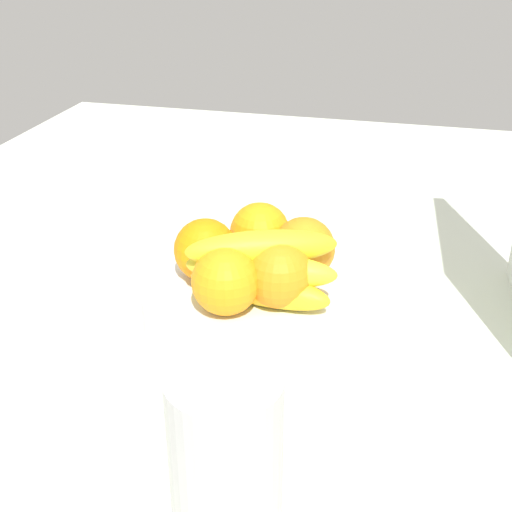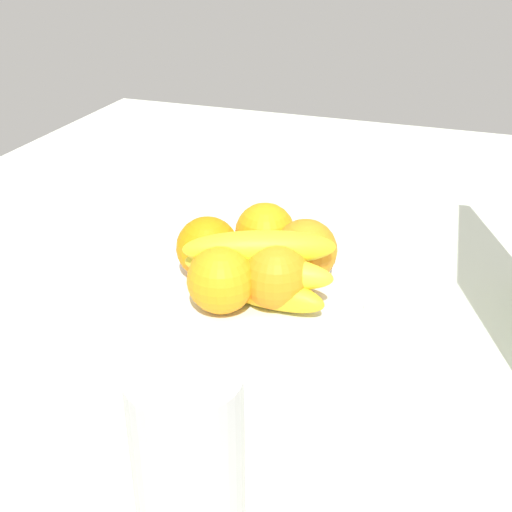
{
  "view_description": "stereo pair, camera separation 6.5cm",
  "coord_description": "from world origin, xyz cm",
  "px_view_note": "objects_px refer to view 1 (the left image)",
  "views": [
    {
      "loc": [
        69.18,
        17.25,
        45.18
      ],
      "look_at": [
        2.22,
        0.38,
        9.5
      ],
      "focal_mm": 47.3,
      "sensor_mm": 36.0,
      "label": 1
    },
    {
      "loc": [
        67.3,
        23.47,
        45.18
      ],
      "look_at": [
        2.22,
        0.38,
        9.5
      ],
      "focal_mm": 47.3,
      "sensor_mm": 36.0,
      "label": 2
    }
  ],
  "objects_px": {
    "banana_bunch": "(260,268)",
    "orange_back_right": "(304,248)",
    "fruit_bowl": "(256,306)",
    "orange_front_left": "(260,232)",
    "orange_front_right": "(205,250)",
    "thermos_tumbler": "(226,462)",
    "orange_back_left": "(279,275)",
    "orange_center": "(226,281)",
    "jar_lid": "(217,225)"
  },
  "relations": [
    {
      "from": "orange_center",
      "to": "banana_bunch",
      "type": "height_order",
      "value": "banana_bunch"
    },
    {
      "from": "fruit_bowl",
      "to": "thermos_tumbler",
      "type": "distance_m",
      "value": 0.31
    },
    {
      "from": "jar_lid",
      "to": "fruit_bowl",
      "type": "bearing_deg",
      "value": 26.82
    },
    {
      "from": "orange_front_right",
      "to": "thermos_tumbler",
      "type": "bearing_deg",
      "value": 20.55
    },
    {
      "from": "fruit_bowl",
      "to": "jar_lid",
      "type": "height_order",
      "value": "fruit_bowl"
    },
    {
      "from": "orange_back_left",
      "to": "orange_center",
      "type": "bearing_deg",
      "value": -61.63
    },
    {
      "from": "orange_back_left",
      "to": "jar_lid",
      "type": "xyz_separation_m",
      "value": [
        -0.28,
        -0.16,
        -0.08
      ]
    },
    {
      "from": "banana_bunch",
      "to": "orange_back_right",
      "type": "bearing_deg",
      "value": 152.27
    },
    {
      "from": "fruit_bowl",
      "to": "orange_front_left",
      "type": "distance_m",
      "value": 0.09
    },
    {
      "from": "fruit_bowl",
      "to": "thermos_tumbler",
      "type": "bearing_deg",
      "value": 9.89
    },
    {
      "from": "orange_center",
      "to": "fruit_bowl",
      "type": "bearing_deg",
      "value": 163.26
    },
    {
      "from": "orange_center",
      "to": "thermos_tumbler",
      "type": "bearing_deg",
      "value": 16.42
    },
    {
      "from": "fruit_bowl",
      "to": "orange_back_left",
      "type": "xyz_separation_m",
      "value": [
        0.03,
        0.03,
        0.07
      ]
    },
    {
      "from": "orange_back_right",
      "to": "orange_front_left",
      "type": "bearing_deg",
      "value": -116.53
    },
    {
      "from": "fruit_bowl",
      "to": "orange_front_right",
      "type": "distance_m",
      "value": 0.09
    },
    {
      "from": "orange_front_left",
      "to": "thermos_tumbler",
      "type": "bearing_deg",
      "value": 9.94
    },
    {
      "from": "banana_bunch",
      "to": "thermos_tumbler",
      "type": "bearing_deg",
      "value": 8.44
    },
    {
      "from": "banana_bunch",
      "to": "thermos_tumbler",
      "type": "height_order",
      "value": "thermos_tumbler"
    },
    {
      "from": "orange_front_left",
      "to": "orange_center",
      "type": "bearing_deg",
      "value": -2.8
    },
    {
      "from": "fruit_bowl",
      "to": "banana_bunch",
      "type": "height_order",
      "value": "banana_bunch"
    },
    {
      "from": "fruit_bowl",
      "to": "orange_back_left",
      "type": "height_order",
      "value": "orange_back_left"
    },
    {
      "from": "orange_front_left",
      "to": "orange_back_right",
      "type": "bearing_deg",
      "value": 63.47
    },
    {
      "from": "orange_front_left",
      "to": "orange_center",
      "type": "xyz_separation_m",
      "value": [
        0.13,
        -0.01,
        0.0
      ]
    },
    {
      "from": "orange_center",
      "to": "thermos_tumbler",
      "type": "distance_m",
      "value": 0.25
    },
    {
      "from": "orange_front_right",
      "to": "orange_back_right",
      "type": "xyz_separation_m",
      "value": [
        -0.03,
        0.11,
        0.0
      ]
    },
    {
      "from": "orange_center",
      "to": "jar_lid",
      "type": "height_order",
      "value": "orange_center"
    },
    {
      "from": "orange_front_right",
      "to": "orange_back_right",
      "type": "distance_m",
      "value": 0.12
    },
    {
      "from": "orange_front_left",
      "to": "orange_back_left",
      "type": "xyz_separation_m",
      "value": [
        0.1,
        0.05,
        0.0
      ]
    },
    {
      "from": "orange_front_left",
      "to": "orange_front_right",
      "type": "relative_size",
      "value": 1.0
    },
    {
      "from": "thermos_tumbler",
      "to": "banana_bunch",
      "type": "bearing_deg",
      "value": -171.56
    },
    {
      "from": "orange_front_right",
      "to": "orange_back_left",
      "type": "height_order",
      "value": "same"
    },
    {
      "from": "orange_back_left",
      "to": "jar_lid",
      "type": "height_order",
      "value": "orange_back_left"
    },
    {
      "from": "orange_back_right",
      "to": "thermos_tumbler",
      "type": "height_order",
      "value": "thermos_tumbler"
    },
    {
      "from": "banana_bunch",
      "to": "jar_lid",
      "type": "distance_m",
      "value": 0.33
    },
    {
      "from": "jar_lid",
      "to": "banana_bunch",
      "type": "bearing_deg",
      "value": 26.26
    },
    {
      "from": "fruit_bowl",
      "to": "orange_front_left",
      "type": "relative_size",
      "value": 3.5
    },
    {
      "from": "orange_front_left",
      "to": "orange_front_right",
      "type": "distance_m",
      "value": 0.08
    },
    {
      "from": "orange_back_left",
      "to": "banana_bunch",
      "type": "height_order",
      "value": "banana_bunch"
    },
    {
      "from": "orange_back_left",
      "to": "thermos_tumbler",
      "type": "relative_size",
      "value": 0.48
    },
    {
      "from": "banana_bunch",
      "to": "jar_lid",
      "type": "xyz_separation_m",
      "value": [
        -0.28,
        -0.14,
        -0.09
      ]
    },
    {
      "from": "jar_lid",
      "to": "orange_front_right",
      "type": "bearing_deg",
      "value": 14.5
    },
    {
      "from": "orange_front_right",
      "to": "jar_lid",
      "type": "distance_m",
      "value": 0.27
    },
    {
      "from": "banana_bunch",
      "to": "thermos_tumbler",
      "type": "distance_m",
      "value": 0.28
    },
    {
      "from": "thermos_tumbler",
      "to": "jar_lid",
      "type": "bearing_deg",
      "value": -162.07
    },
    {
      "from": "orange_back_right",
      "to": "thermos_tumbler",
      "type": "relative_size",
      "value": 0.48
    },
    {
      "from": "orange_back_left",
      "to": "thermos_tumbler",
      "type": "xyz_separation_m",
      "value": [
        0.27,
        0.02,
        -0.01
      ]
    },
    {
      "from": "banana_bunch",
      "to": "jar_lid",
      "type": "bearing_deg",
      "value": -153.74
    },
    {
      "from": "orange_front_left",
      "to": "banana_bunch",
      "type": "bearing_deg",
      "value": 13.96
    },
    {
      "from": "orange_front_right",
      "to": "thermos_tumbler",
      "type": "xyz_separation_m",
      "value": [
        0.31,
        0.12,
        -0.01
      ]
    },
    {
      "from": "fruit_bowl",
      "to": "orange_front_left",
      "type": "bearing_deg",
      "value": -169.84
    }
  ]
}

